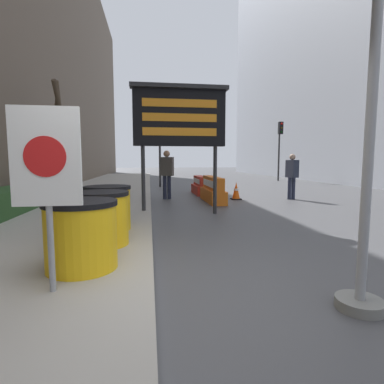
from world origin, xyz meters
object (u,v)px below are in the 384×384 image
(barrel_drum_foreground, at_px, (81,235))
(pedestrian_worker, at_px, (292,173))
(traffic_cone_near, at_px, (236,191))
(jersey_barrier_red_striped, at_px, (201,186))
(pedestrian_passerby, at_px, (167,171))
(barrel_drum_back, at_px, (108,208))
(traffic_light_far_side, at_px, (280,138))
(barrel_drum_middle, at_px, (101,218))
(warning_sign, at_px, (46,168))
(message_board, at_px, (180,118))
(traffic_light_near_curb, at_px, (160,129))
(jersey_barrier_orange_near, at_px, (213,191))

(barrel_drum_foreground, height_order, pedestrian_worker, pedestrian_worker)
(traffic_cone_near, bearing_deg, jersey_barrier_red_striped, 116.03)
(traffic_cone_near, xyz_separation_m, pedestrian_passerby, (-2.49, 0.49, 0.74))
(barrel_drum_back, xyz_separation_m, jersey_barrier_red_striped, (2.94, 6.82, -0.20))
(pedestrian_worker, height_order, pedestrian_passerby, pedestrian_passerby)
(traffic_light_far_side, bearing_deg, barrel_drum_middle, -122.50)
(barrel_drum_middle, relative_size, pedestrian_passerby, 0.48)
(barrel_drum_back, xyz_separation_m, pedestrian_worker, (5.93, 4.60, 0.44))
(warning_sign, distance_m, message_board, 5.21)
(barrel_drum_back, relative_size, traffic_light_near_curb, 0.20)
(message_board, xyz_separation_m, pedestrian_worker, (4.37, 2.53, -1.52))
(barrel_drum_back, bearing_deg, traffic_light_near_curb, 82.67)
(jersey_barrier_orange_near, bearing_deg, traffic_light_near_curb, 104.30)
(barrel_drum_middle, distance_m, traffic_light_near_curb, 11.96)
(jersey_barrier_orange_near, bearing_deg, jersey_barrier_red_striped, 90.00)
(traffic_light_near_curb, xyz_separation_m, pedestrian_passerby, (0.05, -5.25, -2.03))
(traffic_cone_near, relative_size, traffic_light_near_curb, 0.15)
(message_board, height_order, traffic_light_far_side, traffic_light_far_side)
(jersey_barrier_red_striped, height_order, traffic_cone_near, jersey_barrier_red_striped)
(barrel_drum_middle, xyz_separation_m, jersey_barrier_red_striped, (2.91, 7.85, -0.20))
(warning_sign, height_order, traffic_cone_near, warning_sign)
(barrel_drum_middle, height_order, traffic_light_near_curb, traffic_light_near_curb)
(barrel_drum_foreground, relative_size, warning_sign, 0.48)
(jersey_barrier_orange_near, height_order, pedestrian_worker, pedestrian_worker)
(pedestrian_passerby, bearing_deg, warning_sign, 99.95)
(traffic_light_far_side, bearing_deg, warning_sign, -120.44)
(barrel_drum_middle, xyz_separation_m, traffic_cone_near, (3.88, 5.87, -0.23))
(message_board, bearing_deg, traffic_light_near_curb, 91.37)
(jersey_barrier_orange_near, relative_size, pedestrian_worker, 1.30)
(pedestrian_worker, bearing_deg, traffic_cone_near, -110.34)
(traffic_light_far_side, xyz_separation_m, pedestrian_worker, (-3.92, -9.79, -1.99))
(message_board, relative_size, jersey_barrier_orange_near, 1.53)
(barrel_drum_foreground, distance_m, pedestrian_worker, 8.96)
(barrel_drum_back, height_order, traffic_light_far_side, traffic_light_far_side)
(traffic_cone_near, relative_size, pedestrian_worker, 0.38)
(jersey_barrier_orange_near, distance_m, pedestrian_worker, 3.06)
(jersey_barrier_red_striped, relative_size, pedestrian_passerby, 1.02)
(barrel_drum_foreground, distance_m, jersey_barrier_red_striped, 9.37)
(barrel_drum_foreground, height_order, warning_sign, warning_sign)
(barrel_drum_foreground, relative_size, pedestrian_passerby, 0.48)
(traffic_light_far_side, relative_size, pedestrian_worker, 2.47)
(barrel_drum_foreground, distance_m, message_board, 4.85)
(jersey_barrier_orange_near, bearing_deg, pedestrian_worker, 4.32)
(barrel_drum_middle, bearing_deg, warning_sign, -97.47)
(jersey_barrier_orange_near, height_order, traffic_cone_near, jersey_barrier_orange_near)
(barrel_drum_foreground, relative_size, pedestrian_worker, 0.52)
(barrel_drum_back, bearing_deg, jersey_barrier_red_striped, 66.67)
(warning_sign, xyz_separation_m, jersey_barrier_orange_near, (3.13, 7.07, -0.96))
(traffic_light_far_side, distance_m, pedestrian_worker, 10.73)
(barrel_drum_middle, distance_m, jersey_barrier_red_striped, 8.37)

